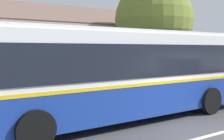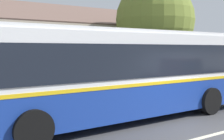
% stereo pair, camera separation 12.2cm
% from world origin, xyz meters
% --- Properties ---
extents(ground_plane, '(300.00, 300.00, 0.00)m').
position_xyz_m(ground_plane, '(0.00, 0.00, 0.00)').
color(ground_plane, '#424244').
extents(sidewalk_far, '(60.00, 3.00, 0.15)m').
position_xyz_m(sidewalk_far, '(0.00, 6.00, 0.07)').
color(sidewalk_far, '#9E9E99').
rests_on(sidewalk_far, ground).
extents(lane_divider_stripe, '(60.00, 0.16, 0.01)m').
position_xyz_m(lane_divider_stripe, '(0.00, 0.00, 0.00)').
color(lane_divider_stripe, beige).
rests_on(lane_divider_stripe, ground).
extents(community_building, '(21.13, 9.31, 6.59)m').
position_xyz_m(community_building, '(-2.11, 13.85, 2.05)').
color(community_building, tan).
rests_on(community_building, ground).
extents(transit_bus, '(11.59, 2.88, 3.05)m').
position_xyz_m(transit_bus, '(-1.50, 2.90, 1.64)').
color(transit_bus, navy).
rests_on(transit_bus, ground).
extents(bench_down_street, '(1.87, 0.51, 0.94)m').
position_xyz_m(bench_down_street, '(-4.56, 5.50, 0.58)').
color(bench_down_street, brown).
rests_on(bench_down_street, sidewalk_far).
extents(street_tree_primary, '(4.37, 4.37, 6.23)m').
position_xyz_m(street_tree_primary, '(3.97, 6.99, 4.04)').
color(street_tree_primary, '#4C3828').
rests_on(street_tree_primary, ground).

